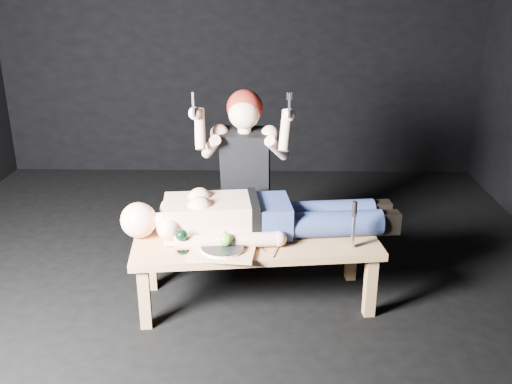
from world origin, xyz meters
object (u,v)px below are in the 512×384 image
Objects in this scene: table at (256,270)px; carving_knife at (354,225)px; lying_man at (262,212)px; serving_tray at (223,251)px; goblet at (182,241)px; kneeling_woman at (247,177)px.

table is 0.71m from carving_knife.
lying_man is 0.40m from serving_tray.
kneeling_woman is at bearing 63.71° from goblet.
kneeling_woman reaches higher than table.
kneeling_woman is (-0.12, 0.43, 0.08)m from lying_man.
carving_knife is (1.03, 0.10, 0.07)m from goblet.
serving_tray is 0.81m from carving_knife.
serving_tray is at bearing 0.55° from goblet.
table is 0.70m from kneeling_woman.
table is 10.15× the size of goblet.
serving_tray is 0.25m from goblet.
serving_tray is (-0.12, -0.73, -0.22)m from kneeling_woman.
kneeling_woman is at bearing 98.53° from lying_man.
lying_man is 0.59m from carving_knife.
goblet is at bearing -113.32° from kneeling_woman.
serving_tray is at bearing -134.88° from lying_man.
kneeling_woman is 0.93m from carving_knife.
table is at bearing 24.30° from goblet.
goblet is (-0.44, -0.20, 0.30)m from table.
carving_knife reaches higher than serving_tray.
kneeling_woman is 0.83m from goblet.
kneeling_woman reaches higher than serving_tray.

